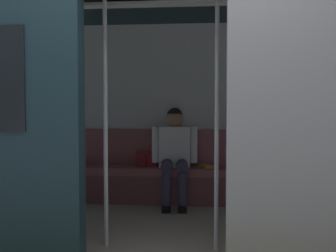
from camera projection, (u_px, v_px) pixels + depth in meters
name	position (u px, v px, depth m)	size (l,w,h in m)	color
train_car	(161.00, 70.00, 4.12)	(6.40, 2.61, 2.35)	#ADAFB5
bench_seat	(176.00, 176.00, 5.12)	(3.13, 0.44, 0.44)	#935156
person_seated	(175.00, 150.00, 5.05)	(0.55, 0.69, 1.17)	silver
handbag	(147.00, 159.00, 5.22)	(0.26, 0.15, 0.17)	maroon
book	(207.00, 166.00, 5.13)	(0.15, 0.22, 0.03)	gold
grab_pole_door	(105.00, 116.00, 3.50)	(0.04, 0.04, 2.21)	silver
grab_pole_far	(217.00, 116.00, 3.41)	(0.04, 0.04, 2.21)	silver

